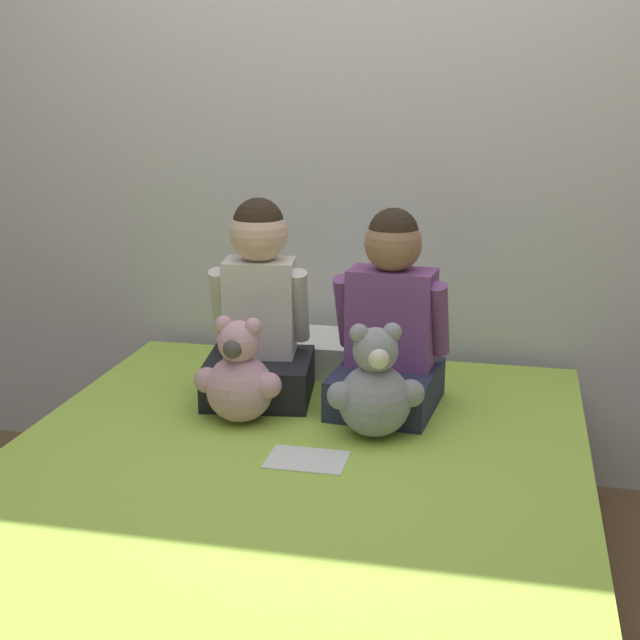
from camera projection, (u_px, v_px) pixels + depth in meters
name	position (u px, v px, depth m)	size (l,w,h in m)	color
ground_plane	(291.00, 609.00, 2.50)	(14.00, 14.00, 0.00)	brown
wall_behind_bed	(360.00, 132.00, 3.11)	(8.00, 0.06, 2.50)	silver
bed	(291.00, 535.00, 2.43)	(1.59, 1.85, 0.46)	brown
child_on_left	(259.00, 313.00, 2.76)	(0.37, 0.36, 0.62)	black
child_on_right	(390.00, 325.00, 2.69)	(0.36, 0.38, 0.61)	#282D47
teddy_bear_held_by_left_child	(239.00, 378.00, 2.59)	(0.26, 0.20, 0.32)	#DBA3B2
teddy_bear_held_by_right_child	(375.00, 389.00, 2.48)	(0.26, 0.21, 0.33)	#939399
pillow_at_headboard	(344.00, 354.00, 3.06)	(0.46, 0.29, 0.11)	white
sign_card	(307.00, 460.00, 2.35)	(0.21, 0.15, 0.00)	white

